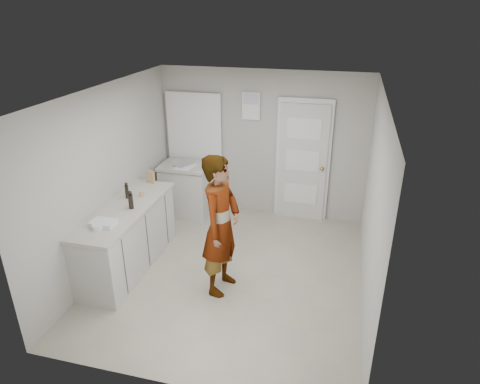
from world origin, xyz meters
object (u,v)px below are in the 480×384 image
(spice_jar, at_px, (142,194))
(person, at_px, (221,226))
(baking_dish, at_px, (103,223))
(egg_bowl, at_px, (98,227))
(oil_cruet_a, at_px, (131,200))
(oil_cruet_b, at_px, (127,191))
(cake_mix_box, at_px, (151,177))

(spice_jar, bearing_deg, person, -22.36)
(baking_dish, bearing_deg, egg_bowl, -99.36)
(oil_cruet_a, relative_size, egg_bowl, 1.84)
(person, distance_m, oil_cruet_a, 1.32)
(oil_cruet_a, bearing_deg, oil_cruet_b, 126.16)
(egg_bowl, bearing_deg, oil_cruet_a, 77.29)
(person, relative_size, spice_jar, 22.24)
(spice_jar, relative_size, egg_bowl, 0.59)
(spice_jar, distance_m, oil_cruet_b, 0.21)
(oil_cruet_b, bearing_deg, cake_mix_box, 82.40)
(spice_jar, xyz_separation_m, oil_cruet_b, (-0.17, -0.10, 0.07))
(person, relative_size, cake_mix_box, 9.62)
(cake_mix_box, xyz_separation_m, oil_cruet_b, (-0.08, -0.60, 0.02))
(cake_mix_box, height_order, oil_cruet_a, oil_cruet_a)
(person, relative_size, oil_cruet_a, 7.16)
(person, distance_m, oil_cruet_b, 1.59)
(spice_jar, xyz_separation_m, baking_dish, (-0.08, -0.90, -0.02))
(spice_jar, relative_size, oil_cruet_b, 0.35)
(cake_mix_box, bearing_deg, egg_bowl, -81.86)
(person, relative_size, egg_bowl, 13.18)
(oil_cruet_a, bearing_deg, egg_bowl, -102.71)
(person, xyz_separation_m, oil_cruet_a, (-1.30, 0.16, 0.12))
(spice_jar, height_order, oil_cruet_a, oil_cruet_a)
(baking_dish, bearing_deg, oil_cruet_b, 96.65)
(oil_cruet_a, height_order, egg_bowl, oil_cruet_a)
(cake_mix_box, height_order, oil_cruet_b, oil_cruet_b)
(cake_mix_box, relative_size, oil_cruet_b, 0.80)
(oil_cruet_a, bearing_deg, baking_dish, -103.39)
(oil_cruet_b, relative_size, egg_bowl, 1.71)
(oil_cruet_b, height_order, baking_dish, oil_cruet_b)
(person, height_order, oil_cruet_a, person)
(oil_cruet_b, bearing_deg, oil_cruet_a, -53.84)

